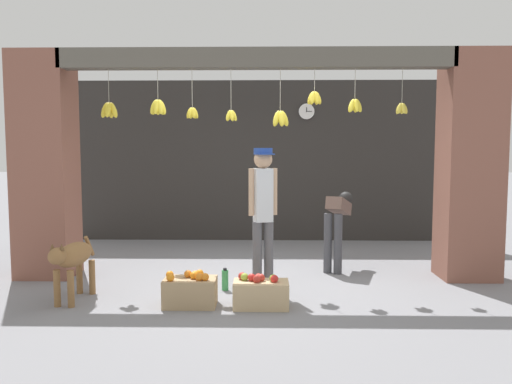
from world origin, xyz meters
TOP-DOWN VIEW (x-y plane):
  - ground_plane at (0.00, 0.00)m, footprint 60.00×60.00m
  - shop_back_wall at (0.00, 2.97)m, footprint 6.76×0.12m
  - shop_pillar_left at (-2.73, 0.30)m, footprint 0.70×0.60m
  - shop_pillar_right at (2.73, 0.30)m, footprint 0.70×0.60m
  - storefront_awning at (-0.02, 0.12)m, footprint 4.86×0.29m
  - dog at (-1.97, -0.81)m, footprint 0.33×0.93m
  - shopkeeper at (0.10, -0.37)m, footprint 0.33×0.29m
  - worker_stooping at (1.12, 0.69)m, footprint 0.47×0.77m
  - fruit_crate_oranges at (-0.67, -0.95)m, footprint 0.55×0.34m
  - fruit_crate_apples at (0.08, -0.98)m, footprint 0.58×0.32m
  - water_bottle at (-0.35, -0.35)m, footprint 0.08×0.08m
  - wall_clock at (0.86, 2.89)m, footprint 0.30×0.03m

SIDE VIEW (x-z plane):
  - ground_plane at x=0.00m, z-range 0.00..0.00m
  - water_bottle at x=-0.35m, z-range -0.01..0.26m
  - fruit_crate_apples at x=0.08m, z-range -0.02..0.33m
  - fruit_crate_oranges at x=-0.67m, z-range -0.02..0.35m
  - dog at x=-1.97m, z-range 0.13..0.83m
  - worker_stooping at x=1.12m, z-range 0.17..1.22m
  - shopkeeper at x=0.10m, z-range 0.15..1.83m
  - shop_back_wall at x=0.00m, z-range 0.00..2.89m
  - shop_pillar_left at x=-2.73m, z-range 0.00..2.89m
  - shop_pillar_right at x=2.73m, z-range 0.00..2.89m
  - wall_clock at x=0.86m, z-range 2.19..2.48m
  - storefront_awning at x=-0.02m, z-range 2.23..3.19m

